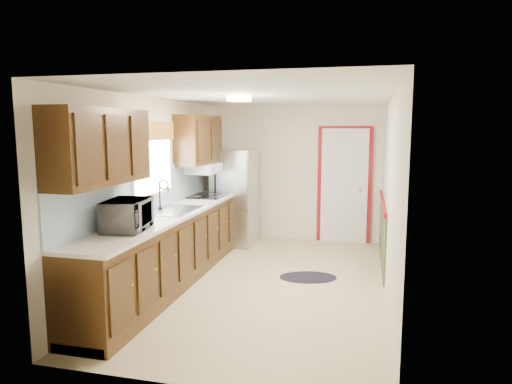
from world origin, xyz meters
The scene contains 8 objects.
room_shell centered at (0.00, 0.00, 1.20)m, with size 3.20×5.20×2.52m.
kitchen_run centered at (-1.24, -0.29, 0.81)m, with size 0.63×4.00×2.20m.
back_wall_trim centered at (0.99, 2.21, 0.89)m, with size 1.12×2.30×2.08m.
ceiling_fixture centered at (-0.30, -0.20, 2.36)m, with size 0.30×0.30×0.06m, color #FFD88C.
microwave centered at (-1.20, -1.35, 1.14)m, with size 0.58×0.32×0.40m, color white.
refrigerator centered at (-0.97, 1.83, 0.82)m, with size 0.70×0.70×1.65m.
rug centered at (0.50, 0.34, 0.01)m, with size 0.77×0.50×0.01m, color black.
cooktop centered at (-1.19, 1.10, 0.95)m, with size 0.51×0.61×0.02m, color black.
Camera 1 is at (1.24, -5.60, 2.01)m, focal length 32.00 mm.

